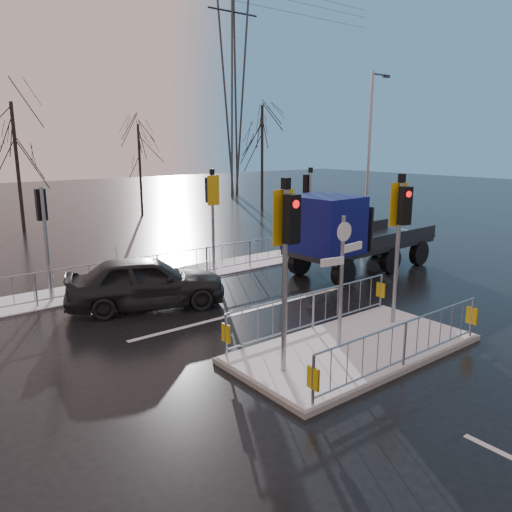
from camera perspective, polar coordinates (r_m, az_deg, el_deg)
ground at (r=12.22m, az=11.09°, el=-10.58°), size 120.00×120.00×0.00m
snow_verge at (r=18.65m, az=-9.20°, el=-2.20°), size 30.00×2.00×0.04m
lane_markings at (r=12.02m, az=12.30°, el=-11.02°), size 8.00×11.38×0.01m
traffic_island at (r=12.07m, az=11.09°, el=-8.87°), size 6.00×3.04×4.15m
far_kerb_fixtures at (r=18.12m, az=-7.72°, el=0.66°), size 18.00×0.65×3.83m
car_far_lane at (r=15.13m, az=-12.42°, el=-2.87°), size 4.98×3.39×1.57m
flatbed_truck at (r=18.40m, az=9.61°, el=2.62°), size 6.59×2.68×3.01m
tree_far_a at (r=29.98m, az=-25.84°, el=11.63°), size 3.75×3.75×7.08m
tree_far_b at (r=34.49m, az=-13.20°, el=11.48°), size 3.25×3.25×6.14m
tree_far_c at (r=36.17m, az=0.71°, el=13.38°), size 4.00×4.00×7.55m
street_lamp_right at (r=24.80m, az=12.89°, el=11.57°), size 1.25×0.18×8.00m
pylon_wires at (r=45.55m, az=-3.81°, el=20.68°), size 70.00×2.38×19.97m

